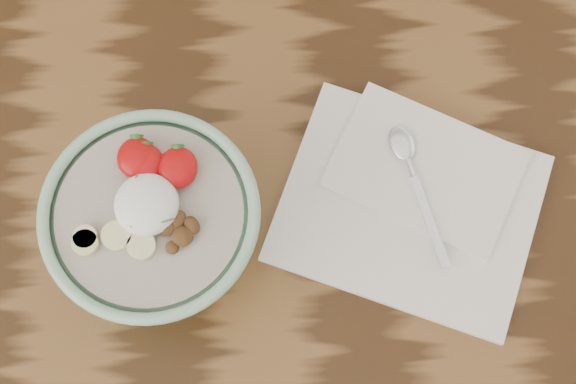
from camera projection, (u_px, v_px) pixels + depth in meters
table at (177, 239)px, 94.38cm from camera, size 160.00×90.00×75.00cm
breakfast_bowl at (156, 224)px, 78.02cm from camera, size 20.74×20.74×13.99cm
napkin at (412, 200)px, 85.40cm from camera, size 32.33×29.48×1.62cm
spoon at (409, 162)px, 85.27cm from camera, size 5.87×16.04×0.84cm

